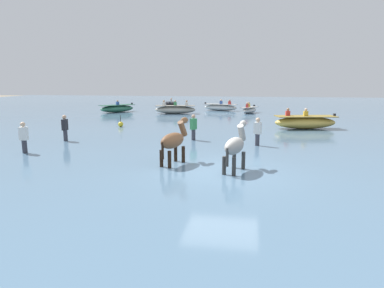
{
  "coord_description": "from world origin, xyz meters",
  "views": [
    {
      "loc": [
        0.94,
        -11.21,
        3.29
      ],
      "look_at": [
        -1.37,
        1.97,
        0.84
      ],
      "focal_mm": 32.39,
      "sensor_mm": 36.0,
      "label": 1
    }
  ],
  "objects": [
    {
      "name": "person_spectator_far",
      "position": [
        -1.97,
        5.75,
        0.87
      ],
      "size": [
        0.34,
        0.38,
        1.63
      ],
      "color": "#383842",
      "rests_on": "ground"
    },
    {
      "name": "horse_lead_bay",
      "position": [
        -1.8,
        0.6,
        1.16
      ],
      "size": [
        0.87,
        1.79,
        1.95
      ],
      "color": "brown",
      "rests_on": "ground"
    },
    {
      "name": "person_onlooker_left",
      "position": [
        1.19,
        4.78,
        0.87
      ],
      "size": [
        0.37,
        0.31,
        1.63
      ],
      "color": "#383842",
      "rests_on": "ground"
    },
    {
      "name": "ground_plane",
      "position": [
        0.0,
        0.0,
        0.0
      ],
      "size": [
        120.0,
        120.0,
        0.0
      ],
      "primitive_type": "plane",
      "color": "#756B56"
    },
    {
      "name": "water_surface",
      "position": [
        0.0,
        10.0,
        0.17
      ],
      "size": [
        90.0,
        90.0,
        0.34
      ],
      "primitive_type": "cube",
      "color": "slate",
      "rests_on": "ground"
    },
    {
      "name": "boat_mid_outer",
      "position": [
        -6.01,
        19.54,
        0.71
      ],
      "size": [
        3.83,
        1.77,
        1.22
      ],
      "color": "#B2AD9E",
      "rests_on": "water_surface"
    },
    {
      "name": "boat_near_port",
      "position": [
        4.17,
        11.14,
        0.74
      ],
      "size": [
        4.01,
        2.15,
        1.28
      ],
      "color": "gold",
      "rests_on": "water_surface"
    },
    {
      "name": "boat_far_offshore",
      "position": [
        -7.87,
        25.37,
        0.66
      ],
      "size": [
        1.78,
        3.56,
        1.12
      ],
      "color": "black",
      "rests_on": "water_surface"
    },
    {
      "name": "boat_distant_west",
      "position": [
        0.61,
        21.27,
        0.63
      ],
      "size": [
        1.78,
        2.64,
        1.04
      ],
      "color": "silver",
      "rests_on": "water_surface"
    },
    {
      "name": "boat_near_starboard",
      "position": [
        -2.27,
        23.56,
        0.67
      ],
      "size": [
        3.57,
        1.92,
        1.12
      ],
      "color": "silver",
      "rests_on": "water_surface"
    },
    {
      "name": "channel_buoy",
      "position": [
        -7.49,
        9.96,
        0.51
      ],
      "size": [
        0.34,
        0.34,
        0.78
      ],
      "color": "yellow",
      "rests_on": "water_surface"
    },
    {
      "name": "horse_trailing_grey",
      "position": [
        0.41,
        -0.01,
        1.15
      ],
      "size": [
        0.83,
        1.79,
        1.95
      ],
      "color": "gray",
      "rests_on": "ground"
    },
    {
      "name": "boat_distant_east",
      "position": [
        -11.8,
        20.03,
        0.69
      ],
      "size": [
        3.1,
        3.35,
        1.17
      ],
      "color": "#337556",
      "rests_on": "water_surface"
    },
    {
      "name": "person_wading_mid",
      "position": [
        -8.19,
        4.41,
        0.87
      ],
      "size": [
        0.22,
        0.33,
        1.63
      ],
      "color": "#383842",
      "rests_on": "ground"
    },
    {
      "name": "person_wading_close",
      "position": [
        -8.31,
        1.42,
        0.87
      ],
      "size": [
        0.34,
        0.23,
        1.63
      ],
      "color": "#383842",
      "rests_on": "ground"
    }
  ]
}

